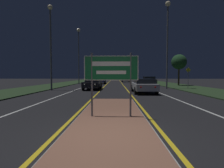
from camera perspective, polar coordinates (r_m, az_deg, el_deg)
ground_plane at (r=4.61m, az=-0.88°, el=-17.28°), size 160.00×160.00×0.00m
median_island at (r=6.47m, az=-0.26°, el=-10.97°), size 2.50×9.64×0.10m
verge_left at (r=26.22m, az=-20.49°, el=-0.75°), size 5.00×100.00×0.08m
verge_right at (r=26.11m, az=22.10°, el=-0.79°), size 5.00×100.00×0.08m
centre_line_yellow_left at (r=29.41m, az=-1.99°, el=-0.28°), size 0.12×70.00×0.01m
centre_line_yellow_right at (r=29.40m, az=3.63°, el=-0.29°), size 0.12×70.00×0.01m
lane_line_white_left at (r=29.69m, az=-7.31°, el=-0.27°), size 0.12×70.00×0.01m
lane_line_white_right at (r=29.65m, az=8.96°, el=-0.29°), size 0.12×70.00×0.01m
edge_line_white_left at (r=30.28m, az=-12.94°, el=-0.26°), size 0.10×70.00×0.01m
edge_line_white_right at (r=30.20m, az=14.61°, el=-0.29°), size 0.10×70.00×0.01m
highway_sign at (r=6.29m, az=-0.27°, el=4.14°), size 1.94×0.07×2.29m
streetlight_left_near at (r=20.09m, az=-19.41°, el=14.71°), size 0.52×0.52×8.96m
streetlight_left_far at (r=33.14m, az=-10.86°, el=12.29°), size 0.63×0.63×10.16m
streetlight_right_near at (r=22.13m, az=17.67°, el=16.46°), size 0.60×0.60×10.13m
car_receding_0 at (r=16.00m, az=10.28°, el=-0.41°), size 1.95×4.53×1.29m
car_receding_1 at (r=29.08m, az=11.91°, el=1.13°), size 1.96×4.25×1.41m
car_receding_2 at (r=42.40m, az=4.60°, el=1.72°), size 1.96×4.30×1.50m
car_receding_3 at (r=54.07m, az=3.52°, el=1.88°), size 1.90×4.54×1.34m
car_approaching_0 at (r=19.94m, az=-6.31°, el=0.29°), size 1.84×4.62×1.32m
car_approaching_1 at (r=33.48m, az=-3.82°, el=1.42°), size 1.97×4.63×1.47m
warning_sign at (r=22.97m, az=23.61°, el=2.50°), size 0.60×0.06×2.46m
roadside_palm_right at (r=28.49m, az=21.03°, el=6.70°), size 2.26×2.26×4.69m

